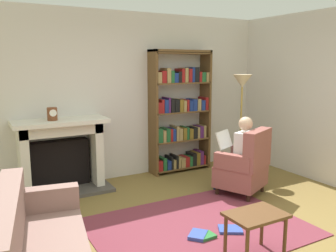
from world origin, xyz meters
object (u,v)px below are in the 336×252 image
side_table (256,221)px  floor_lamp (242,90)px  fireplace (61,153)px  seated_reader (238,152)px  bookshelf (180,113)px  armchair_reading (245,166)px  mantel_clock (52,114)px

side_table → floor_lamp: (1.70, 2.22, 1.05)m
fireplace → seated_reader: size_ratio=1.19×
bookshelf → seated_reader: (0.16, -1.37, -0.41)m
seated_reader → side_table: bearing=30.7°
armchair_reading → seated_reader: 0.23m
armchair_reading → side_table: armchair_reading is taller
floor_lamp → seated_reader: bearing=-132.3°
mantel_clock → seated_reader: (2.34, -1.23, -0.56)m
fireplace → mantel_clock: 0.62m
armchair_reading → side_table: size_ratio=1.73×
mantel_clock → armchair_reading: bearing=-29.3°
floor_lamp → mantel_clock: bearing=170.7°
side_table → floor_lamp: floor_lamp is taller
mantel_clock → armchair_reading: mantel_clock is taller
bookshelf → seated_reader: 1.44m
seated_reader → bookshelf: bearing=-108.0°
mantel_clock → side_table: (1.31, -2.72, -0.79)m
floor_lamp → bookshelf: bearing=143.0°
armchair_reading → floor_lamp: size_ratio=0.57×
mantel_clock → armchair_reading: size_ratio=0.19×
side_table → floor_lamp: bearing=52.6°
fireplace → seated_reader: (2.23, -1.33, 0.04)m
bookshelf → side_table: (-0.87, -2.85, -0.64)m
fireplace → bookshelf: 2.12m
bookshelf → armchair_reading: (0.21, -1.47, -0.61)m
bookshelf → side_table: 3.05m
bookshelf → fireplace: bearing=-179.0°
seated_reader → side_table: size_ratio=2.04×
floor_lamp → side_table: bearing=-127.4°
fireplace → seated_reader: 2.59m
fireplace → floor_lamp: (2.90, -0.59, 0.86)m
bookshelf → side_table: bearing=-107.0°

